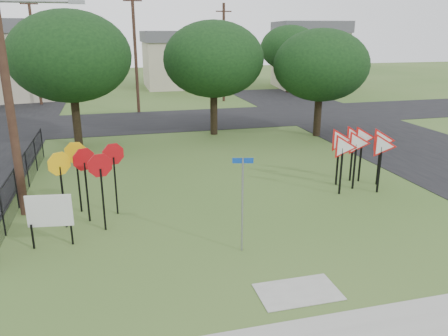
# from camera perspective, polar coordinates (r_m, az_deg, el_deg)

# --- Properties ---
(ground) EXTENTS (140.00, 140.00, 0.00)m
(ground) POSITION_cam_1_polar(r_m,az_deg,el_deg) (13.18, 5.37, -10.31)
(ground) COLOR #375620
(street_right) EXTENTS (8.00, 50.00, 0.02)m
(street_right) POSITION_cam_1_polar(r_m,az_deg,el_deg) (27.11, 22.39, 3.05)
(street_right) COLOR black
(street_right) RESTS_ON ground
(street_far) EXTENTS (60.00, 8.00, 0.02)m
(street_far) POSITION_cam_1_polar(r_m,az_deg,el_deg) (31.80, -6.93, 6.19)
(street_far) COLOR black
(street_far) RESTS_ON ground
(curb_pad) EXTENTS (2.00, 1.20, 0.02)m
(curb_pad) POSITION_cam_1_polar(r_m,az_deg,el_deg) (11.26, 9.64, -15.67)
(curb_pad) COLOR gray
(curb_pad) RESTS_ON ground
(street_name_sign) EXTENTS (0.57, 0.16, 2.81)m
(street_name_sign) POSITION_cam_1_polar(r_m,az_deg,el_deg) (12.31, 2.41, -4.00)
(street_name_sign) COLOR gray
(street_name_sign) RESTS_ON ground
(stop_sign_cluster) EXTENTS (2.37, 1.94, 2.56)m
(stop_sign_cluster) POSITION_cam_1_polar(r_m,az_deg,el_deg) (14.91, -17.42, 0.13)
(stop_sign_cluster) COLOR black
(stop_sign_cluster) RESTS_ON ground
(yield_sign_cluster) EXTENTS (3.03, 2.07, 2.45)m
(yield_sign_cluster) POSITION_cam_1_polar(r_m,az_deg,el_deg) (18.34, 17.28, 3.00)
(yield_sign_cluster) COLOR black
(yield_sign_cluster) RESTS_ON ground
(info_board) EXTENTS (1.30, 0.22, 1.63)m
(info_board) POSITION_cam_1_polar(r_m,az_deg,el_deg) (13.71, -21.82, -5.46)
(info_board) COLOR black
(info_board) RESTS_ON ground
(utility_pole_main) EXTENTS (3.55, 0.33, 10.00)m
(utility_pole_main) POSITION_cam_1_polar(r_m,az_deg,el_deg) (15.78, -26.68, 12.34)
(utility_pole_main) COLOR #3F281D
(utility_pole_main) RESTS_ON ground
(far_pole_a) EXTENTS (1.40, 0.24, 9.00)m
(far_pole_a) POSITION_cam_1_polar(r_m,az_deg,el_deg) (35.04, -11.50, 14.58)
(far_pole_a) COLOR #3F281D
(far_pole_a) RESTS_ON ground
(far_pole_b) EXTENTS (1.40, 0.24, 8.50)m
(far_pole_b) POSITION_cam_1_polar(r_m,az_deg,el_deg) (40.27, -0.03, 14.87)
(far_pole_b) COLOR #3F281D
(far_pole_b) RESTS_ON ground
(far_pole_c) EXTENTS (1.40, 0.24, 9.00)m
(far_pole_c) POSITION_cam_1_polar(r_m,az_deg,el_deg) (41.39, -23.48, 13.91)
(far_pole_c) COLOR #3F281D
(far_pole_c) RESTS_ON ground
(fence_run) EXTENTS (0.05, 11.55, 1.50)m
(fence_run) POSITION_cam_1_polar(r_m,az_deg,el_deg) (18.33, -24.89, -1.17)
(fence_run) COLOR black
(fence_run) RESTS_ON ground
(house_mid) EXTENTS (8.40, 8.40, 6.20)m
(house_mid) POSITION_cam_1_polar(r_m,az_deg,el_deg) (51.66, -5.70, 14.01)
(house_mid) COLOR #BBB296
(house_mid) RESTS_ON ground
(house_right) EXTENTS (8.30, 8.30, 7.20)m
(house_right) POSITION_cam_1_polar(r_m,az_deg,el_deg) (51.94, 10.98, 14.36)
(house_right) COLOR #BBB296
(house_right) RESTS_ON ground
(tree_near_left) EXTENTS (6.40, 6.40, 7.27)m
(tree_near_left) POSITION_cam_1_polar(r_m,az_deg,el_deg) (25.04, -19.47, 13.56)
(tree_near_left) COLOR black
(tree_near_left) RESTS_ON ground
(tree_near_mid) EXTENTS (6.00, 6.00, 6.80)m
(tree_near_mid) POSITION_cam_1_polar(r_m,az_deg,el_deg) (26.69, -1.38, 14.00)
(tree_near_mid) COLOR black
(tree_near_mid) RESTS_ON ground
(tree_near_right) EXTENTS (5.60, 5.60, 6.33)m
(tree_near_right) POSITION_cam_1_polar(r_m,az_deg,el_deg) (26.89, 12.53, 12.96)
(tree_near_right) COLOR black
(tree_near_right) RESTS_ON ground
(tree_far_right) EXTENTS (6.00, 6.00, 6.80)m
(tree_far_right) POSITION_cam_1_polar(r_m,az_deg,el_deg) (46.62, 8.59, 15.26)
(tree_far_right) COLOR black
(tree_far_right) RESTS_ON ground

